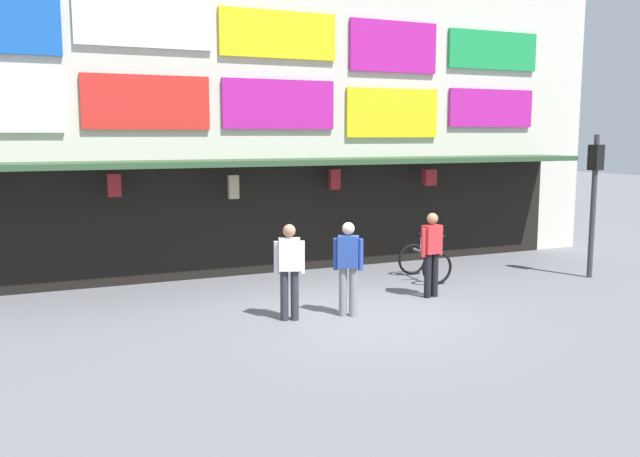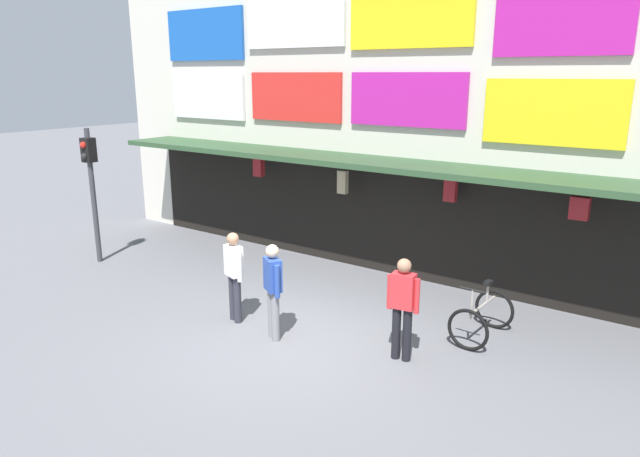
# 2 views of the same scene
# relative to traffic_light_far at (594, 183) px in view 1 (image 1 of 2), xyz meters

# --- Properties ---
(ground_plane) EXTENTS (80.00, 80.00, 0.00)m
(ground_plane) POSITION_rel_traffic_light_far_xyz_m (-6.20, -0.62, -2.14)
(ground_plane) COLOR slate
(shopfront) EXTENTS (18.00, 2.60, 8.00)m
(shopfront) POSITION_rel_traffic_light_far_xyz_m (-6.21, 3.94, 1.82)
(shopfront) COLOR beige
(shopfront) RESTS_ON ground
(traffic_light_far) EXTENTS (0.32, 0.35, 3.20)m
(traffic_light_far) POSITION_rel_traffic_light_far_xyz_m (0.00, 0.00, 0.00)
(traffic_light_far) COLOR #38383D
(traffic_light_far) RESTS_ON ground
(bicycle_parked) EXTENTS (0.78, 1.19, 1.05)m
(bicycle_parked) POSITION_rel_traffic_light_far_xyz_m (-3.56, 1.28, -1.75)
(bicycle_parked) COLOR black
(bicycle_parked) RESTS_ON ground
(pedestrian_in_black) EXTENTS (0.51, 0.32, 1.68)m
(pedestrian_in_black) POSITION_rel_traffic_light_far_xyz_m (-7.49, -0.62, -1.19)
(pedestrian_in_black) COLOR #2D2D38
(pedestrian_in_black) RESTS_ON ground
(pedestrian_in_blue) EXTENTS (0.53, 0.27, 1.68)m
(pedestrian_in_blue) POSITION_rel_traffic_light_far_xyz_m (-4.32, -0.17, -1.19)
(pedestrian_in_blue) COLOR black
(pedestrian_in_blue) RESTS_ON ground
(pedestrian_in_red) EXTENTS (0.47, 0.37, 1.68)m
(pedestrian_in_red) POSITION_rel_traffic_light_far_xyz_m (-6.44, -0.78, -1.19)
(pedestrian_in_red) COLOR gray
(pedestrian_in_red) RESTS_ON ground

